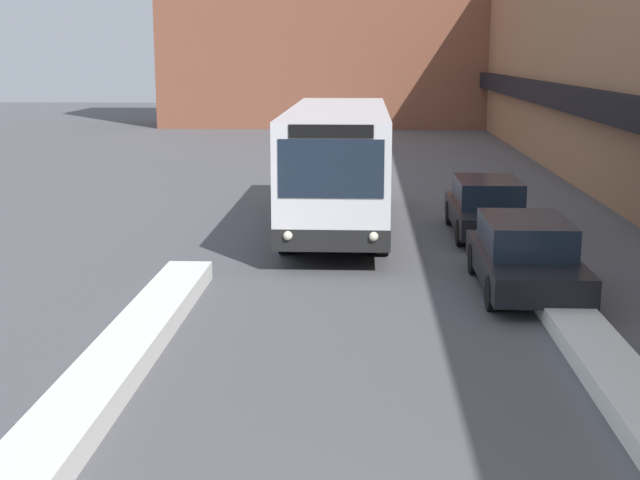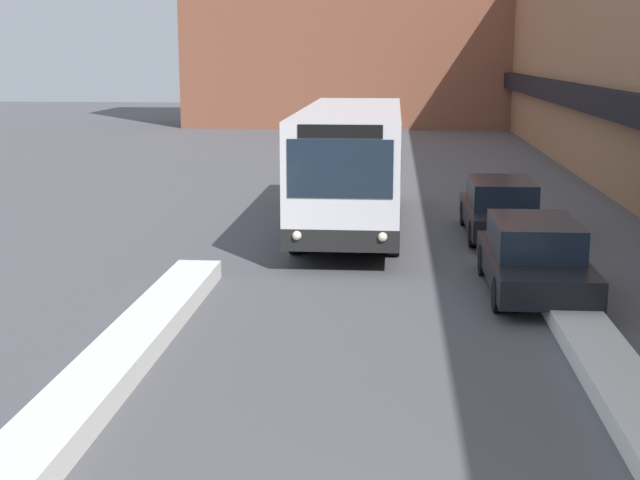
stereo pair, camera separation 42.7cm
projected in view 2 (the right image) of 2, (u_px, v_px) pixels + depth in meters
The scene contains 4 objects.
snow_bank_left at pixel (55, 428), 10.75m from camera, with size 0.90×16.37×0.37m.
city_bus at pixel (352, 163), 23.68m from camera, with size 2.56×10.53×3.23m.
parked_car_front at pixel (534, 257), 17.42m from camera, with size 1.86×4.49×1.44m.
parked_car_middle at pixel (501, 208), 22.88m from camera, with size 1.84×4.52×1.45m.
Camera 2 is at (0.43, -5.62, 4.62)m, focal length 50.00 mm.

